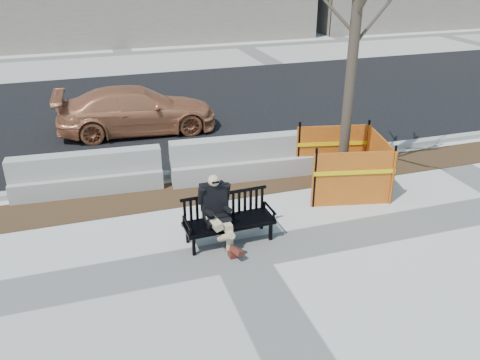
% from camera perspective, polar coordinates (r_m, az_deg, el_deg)
% --- Properties ---
extents(ground, '(120.00, 120.00, 0.00)m').
position_cam_1_polar(ground, '(8.80, -0.17, -8.48)').
color(ground, beige).
rests_on(ground, ground).
extents(mulch_strip, '(40.00, 1.20, 0.02)m').
position_cam_1_polar(mulch_strip, '(10.98, -4.31, -1.24)').
color(mulch_strip, '#47301C').
rests_on(mulch_strip, ground).
extents(asphalt_street, '(60.00, 10.40, 0.01)m').
position_cam_1_polar(asphalt_street, '(16.66, -9.52, 7.86)').
color(asphalt_street, black).
rests_on(asphalt_street, ground).
extents(curb, '(60.00, 0.25, 0.12)m').
position_cam_1_polar(curb, '(11.79, -5.43, 0.96)').
color(curb, '#9E9B93').
rests_on(curb, ground).
extents(bench, '(1.68, 0.66, 0.88)m').
position_cam_1_polar(bench, '(9.17, -1.24, -6.96)').
color(bench, black).
rests_on(bench, ground).
extents(seated_man, '(0.60, 0.97, 1.32)m').
position_cam_1_polar(seated_man, '(9.15, -2.66, -7.07)').
color(seated_man, black).
rests_on(seated_man, ground).
extents(tree_fence, '(3.05, 3.05, 6.42)m').
position_cam_1_polar(tree_fence, '(11.31, 11.33, -0.88)').
color(tree_fence, orange).
rests_on(tree_fence, ground).
extents(sedan, '(4.52, 2.03, 1.29)m').
position_cam_1_polar(sedan, '(14.78, -11.43, 5.43)').
color(sedan, '#B46B44').
rests_on(sedan, ground).
extents(jersey_barrier_left, '(3.21, 0.84, 0.91)m').
position_cam_1_polar(jersey_barrier_left, '(11.43, -16.75, -1.23)').
color(jersey_barrier_left, '#A19F96').
rests_on(jersey_barrier_left, ground).
extents(jersey_barrier_right, '(3.46, 0.92, 0.98)m').
position_cam_1_polar(jersey_barrier_right, '(11.65, 0.57, 0.44)').
color(jersey_barrier_right, '#A9A69E').
rests_on(jersey_barrier_right, ground).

